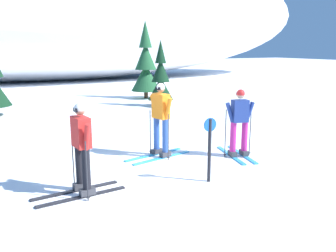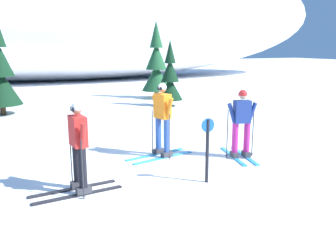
# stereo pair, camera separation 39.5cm
# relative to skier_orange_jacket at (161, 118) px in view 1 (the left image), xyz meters

# --- Properties ---
(ground_plane) EXTENTS (120.00, 120.00, 0.00)m
(ground_plane) POSITION_rel_skier_orange_jacket_xyz_m (-0.37, -0.73, -0.97)
(ground_plane) COLOR white
(skier_orange_jacket) EXTENTS (1.80, 0.84, 1.83)m
(skier_orange_jacket) POSITION_rel_skier_orange_jacket_xyz_m (0.00, 0.00, 0.00)
(skier_orange_jacket) COLOR #2893CC
(skier_orange_jacket) RESTS_ON ground
(skier_navy_jacket) EXTENTS (0.78, 1.63, 1.69)m
(skier_navy_jacket) POSITION_rel_skier_orange_jacket_xyz_m (1.71, -0.90, -0.10)
(skier_navy_jacket) COLOR #2893CC
(skier_navy_jacket) RESTS_ON ground
(skier_red_jacket) EXTENTS (1.72, 0.82, 1.72)m
(skier_red_jacket) POSITION_rel_skier_orange_jacket_xyz_m (-2.32, -1.47, -0.07)
(skier_red_jacket) COLOR black
(skier_red_jacket) RESTS_ON ground
(pine_tree_right) EXTENTS (1.15, 1.15, 2.98)m
(pine_tree_right) POSITION_rel_skier_orange_jacket_xyz_m (3.40, 7.01, 0.28)
(pine_tree_right) COLOR #47301E
(pine_tree_right) RESTS_ON ground
(pine_tree_far_right) EXTENTS (1.54, 1.54, 4.00)m
(pine_tree_far_right) POSITION_rel_skier_orange_jacket_xyz_m (3.84, 9.71, 0.70)
(pine_tree_far_right) COLOR #47301E
(pine_tree_far_right) RESTS_ON ground
(snow_ridge_background) EXTENTS (47.43, 15.34, 11.33)m
(snow_ridge_background) POSITION_rel_skier_orange_jacket_xyz_m (1.53, 22.68, 4.69)
(snow_ridge_background) COLOR white
(snow_ridge_background) RESTS_ON ground
(trail_marker_post) EXTENTS (0.28, 0.07, 1.32)m
(trail_marker_post) POSITION_rel_skier_orange_jacket_xyz_m (0.11, -2.02, -0.21)
(trail_marker_post) COLOR black
(trail_marker_post) RESTS_ON ground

